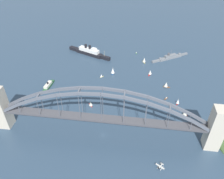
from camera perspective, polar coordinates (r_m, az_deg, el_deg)
ground_plane at (r=263.87m, az=-2.34°, el=-11.62°), size 1400.00×1400.00×0.00m
harbor_arch_bridge at (r=242.80m, az=-2.51°, el=-7.06°), size 304.24×14.94×65.89m
ocean_liner at (r=422.28m, az=-5.99°, el=9.71°), size 86.18×41.72×19.25m
naval_cruiser at (r=421.42m, az=14.80°, el=8.15°), size 67.93×45.13×17.46m
harbor_ferry_steamer at (r=346.74m, az=-16.24°, el=1.02°), size 8.59×32.97×8.31m
seaplane_taxiing_near_bridge at (r=240.10m, az=12.41°, el=-18.95°), size 9.03×8.27×4.93m
small_boat_0 at (r=428.75m, az=6.32°, el=9.38°), size 2.23×7.11×2.32m
small_boat_1 at (r=354.77m, az=-2.78°, el=3.59°), size 5.75×5.58×6.14m
small_boat_2 at (r=398.01m, az=8.36°, el=7.57°), size 6.84×9.06×10.80m
small_boat_3 at (r=320.33m, az=13.85°, el=-2.25°), size 5.27×6.18×2.37m
small_boat_4 at (r=365.88m, az=9.87°, el=4.40°), size 6.91×9.31×8.85m
small_boat_5 at (r=340.97m, az=13.86°, el=1.22°), size 10.23×6.28×9.89m
small_boat_6 at (r=313.82m, az=16.73°, el=-2.99°), size 5.90×7.72×9.10m
small_boat_7 at (r=297.62m, az=18.42°, el=-5.81°), size 10.33×6.27×10.41m
small_boat_8 at (r=298.82m, az=-5.56°, el=-3.67°), size 7.26×7.95×8.68m
small_boat_9 at (r=362.27m, az=0.21°, el=4.91°), size 6.46×10.91×12.14m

